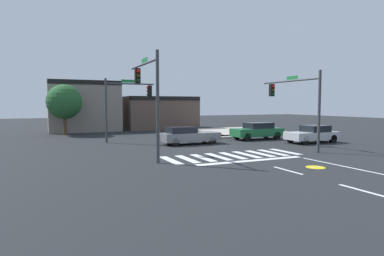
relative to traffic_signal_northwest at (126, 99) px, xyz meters
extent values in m
plane|color=#232628|center=(4.18, -5.53, -3.61)|extent=(120.00, 120.00, 0.00)
cube|color=silver|center=(0.12, -10.03, -3.61)|extent=(0.50, 2.87, 0.01)
cube|color=silver|center=(1.14, -10.03, -3.61)|extent=(0.50, 2.87, 0.01)
cube|color=silver|center=(2.15, -10.03, -3.61)|extent=(0.50, 2.87, 0.01)
cube|color=silver|center=(3.17, -10.03, -3.61)|extent=(0.50, 2.87, 0.01)
cube|color=silver|center=(4.18, -10.03, -3.61)|extent=(0.50, 2.87, 0.01)
cube|color=silver|center=(5.20, -10.03, -3.61)|extent=(0.50, 2.87, 0.01)
cube|color=silver|center=(6.21, -10.03, -3.61)|extent=(0.50, 2.87, 0.01)
cube|color=silver|center=(7.23, -10.03, -3.61)|extent=(0.50, 2.87, 0.01)
cube|color=silver|center=(8.24, -10.03, -3.61)|extent=(0.50, 2.87, 0.01)
cube|color=white|center=(4.18, -12.03, -3.61)|extent=(6.80, 0.50, 0.01)
cube|color=white|center=(4.18, -15.03, -3.61)|extent=(0.16, 2.00, 0.01)
cube|color=white|center=(4.18, -19.03, -3.61)|extent=(0.16, 2.00, 0.01)
cylinder|color=yellow|center=(5.98, -14.98, -3.61)|extent=(0.96, 0.96, 0.01)
cylinder|color=white|center=(5.77, -14.98, -3.60)|extent=(0.15, 0.15, 0.00)
cylinder|color=white|center=(6.20, -14.98, -3.60)|extent=(0.15, 0.15, 0.00)
cube|color=white|center=(5.98, -14.98, -3.60)|extent=(0.43, 0.04, 0.00)
cube|color=#B2AA9E|center=(13.18, -0.33, -3.53)|extent=(10.00, 1.60, 0.15)
cube|color=#B2AA9E|center=(8.98, 4.47, -3.53)|extent=(1.60, 10.00, 0.15)
cube|color=#B2AA9E|center=(13.18, 4.47, -3.53)|extent=(10.00, 10.00, 0.15)
cube|color=gray|center=(-1.91, 13.14, -0.71)|extent=(7.81, 5.33, 5.80)
cube|color=black|center=(-1.91, 10.67, 1.94)|extent=(7.81, 0.50, 0.50)
cube|color=brown|center=(7.44, 13.34, -1.55)|extent=(8.94, 5.73, 4.11)
cube|color=black|center=(7.44, 10.67, 0.25)|extent=(8.94, 0.50, 0.50)
cylinder|color=#383A3D|center=(-1.65, 0.00, -0.99)|extent=(0.18, 0.18, 5.24)
cylinder|color=#383A3D|center=(0.37, 0.00, 1.23)|extent=(4.04, 0.12, 0.12)
cube|color=black|center=(2.04, 0.00, 0.66)|extent=(0.32, 0.32, 0.95)
sphere|color=red|center=(1.87, 0.00, 0.95)|extent=(0.22, 0.22, 0.22)
sphere|color=#4C330C|center=(1.87, 0.00, 0.66)|extent=(0.22, 0.22, 0.22)
sphere|color=#0C3814|center=(1.87, 0.00, 0.36)|extent=(0.22, 0.22, 0.22)
cube|color=#197233|center=(0.17, 0.00, 1.45)|extent=(1.10, 0.03, 0.24)
cylinder|color=#383A3D|center=(9.88, -11.31, -0.94)|extent=(0.18, 0.18, 5.34)
cylinder|color=#383A3D|center=(9.88, -8.42, 1.20)|extent=(0.12, 5.78, 0.12)
cube|color=black|center=(9.88, -6.46, 0.62)|extent=(0.32, 0.32, 0.95)
sphere|color=red|center=(9.88, -6.63, 0.92)|extent=(0.22, 0.22, 0.22)
sphere|color=#4C330C|center=(9.88, -6.63, 0.62)|extent=(0.22, 0.22, 0.22)
sphere|color=#0C3814|center=(9.88, -6.63, 0.33)|extent=(0.22, 0.22, 0.22)
cube|color=#197233|center=(9.88, -8.71, 1.42)|extent=(0.03, 1.10, 0.24)
cylinder|color=#383A3D|center=(-0.80, -10.56, -0.61)|extent=(0.18, 0.18, 6.00)
cylinder|color=#383A3D|center=(-0.80, -7.92, 1.91)|extent=(0.12, 5.28, 0.12)
cube|color=black|center=(-0.80, -6.60, 1.33)|extent=(0.32, 0.32, 0.95)
sphere|color=red|center=(-0.80, -6.77, 1.63)|extent=(0.22, 0.22, 0.22)
sphere|color=#4C330C|center=(-0.80, -6.77, 1.33)|extent=(0.22, 0.22, 0.22)
sphere|color=#0C3814|center=(-0.80, -6.77, 1.04)|extent=(0.22, 0.22, 0.22)
cube|color=#197233|center=(-0.80, -8.18, 2.13)|extent=(0.03, 1.10, 0.24)
cube|color=#B7BABF|center=(13.58, -6.98, -3.01)|extent=(4.38, 1.84, 0.59)
cube|color=black|center=(13.93, -6.98, -2.45)|extent=(1.94, 1.62, 0.53)
cylinder|color=black|center=(12.09, -7.79, -3.27)|extent=(0.68, 0.22, 0.68)
cylinder|color=black|center=(12.09, -6.17, -3.27)|extent=(0.68, 0.22, 0.68)
cylinder|color=black|center=(15.07, -7.79, -3.27)|extent=(0.68, 0.22, 0.68)
cylinder|color=black|center=(15.07, -6.17, -3.27)|extent=(0.68, 0.22, 0.68)
cube|color=#1E6638|center=(11.06, -2.97, -2.95)|extent=(4.64, 1.82, 0.68)
cube|color=black|center=(11.21, -2.97, -2.36)|extent=(2.31, 1.61, 0.51)
cylinder|color=black|center=(12.64, -2.16, -3.25)|extent=(0.71, 0.22, 0.71)
cylinder|color=black|center=(12.64, -3.77, -3.25)|extent=(0.71, 0.22, 0.71)
cylinder|color=black|center=(9.48, -2.16, -3.25)|extent=(0.71, 0.22, 0.71)
cylinder|color=black|center=(9.48, -3.77, -3.25)|extent=(0.71, 0.22, 0.71)
cube|color=slate|center=(4.18, -3.71, -3.02)|extent=(4.57, 1.74, 0.64)
cube|color=black|center=(3.41, -3.71, -2.45)|extent=(2.13, 1.53, 0.48)
cylinder|color=black|center=(5.74, -2.95, -3.31)|extent=(0.61, 0.22, 0.61)
cylinder|color=black|center=(5.74, -4.47, -3.31)|extent=(0.61, 0.22, 0.61)
cylinder|color=black|center=(2.63, -2.95, -3.31)|extent=(0.61, 0.22, 0.61)
cylinder|color=black|center=(2.63, -4.47, -3.31)|extent=(0.61, 0.22, 0.61)
cylinder|color=#4C3823|center=(-4.32, 8.47, -2.21)|extent=(0.36, 0.36, 2.80)
sphere|color=#235628|center=(-4.32, 8.47, -0.21)|extent=(3.50, 3.50, 3.50)
camera|label=1|loc=(-6.38, -27.19, -0.46)|focal=30.77mm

